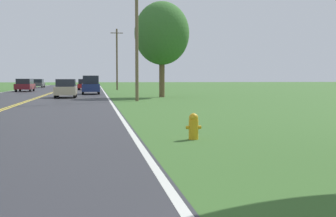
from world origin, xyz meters
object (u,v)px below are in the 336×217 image
at_px(tree_behind_sign, 162,33).
at_px(car_maroon_van_receding, 25,85).
at_px(car_red_hatchback_distant, 84,84).
at_px(fire_hydrant, 194,126).
at_px(car_dark_blue_van_mid_far, 91,85).
at_px(car_dark_grey_sedan_horizon, 38,83).
at_px(car_champagne_sedan_mid_near, 66,88).

bearing_deg(tree_behind_sign, car_maroon_van_receding, 126.31).
relative_size(tree_behind_sign, car_red_hatchback_distant, 2.07).
relative_size(fire_hydrant, car_dark_blue_van_mid_far, 0.15).
height_order(car_dark_blue_van_mid_far, car_maroon_van_receding, car_dark_blue_van_mid_far).
distance_m(tree_behind_sign, car_red_hatchback_distant, 28.90).
bearing_deg(car_dark_grey_sedan_horizon, car_red_hatchback_distant, -151.22).
bearing_deg(car_dark_blue_van_mid_far, tree_behind_sign, 35.05).
distance_m(car_red_hatchback_distant, car_dark_grey_sedan_horizon, 18.65).
bearing_deg(car_red_hatchback_distant, car_dark_grey_sedan_horizon, -152.03).
bearing_deg(car_maroon_van_receding, car_champagne_sedan_mid_near, -161.23).
distance_m(fire_hydrant, car_dark_grey_sedan_horizon, 74.07).
height_order(car_champagne_sedan_mid_near, car_red_hatchback_distant, car_champagne_sedan_mid_near).
distance_m(car_dark_blue_van_mid_far, car_dark_grey_sedan_horizon, 36.61).
xyz_separation_m(car_champagne_sedan_mid_near, car_dark_grey_sedan_horizon, (-7.42, 44.11, -0.02)).
relative_size(fire_hydrant, tree_behind_sign, 0.09).
bearing_deg(car_champagne_sedan_mid_near, car_red_hatchback_distant, 177.90).
bearing_deg(car_red_hatchback_distant, tree_behind_sign, 16.44).
relative_size(fire_hydrant, car_maroon_van_receding, 0.16).
height_order(car_champagne_sedan_mid_near, car_dark_grey_sedan_horizon, car_champagne_sedan_mid_near).
bearing_deg(car_dark_grey_sedan_horizon, car_champagne_sedan_mid_near, -168.38).
distance_m(tree_behind_sign, car_dark_blue_van_mid_far, 11.81).
bearing_deg(car_champagne_sedan_mid_near, car_dark_blue_van_mid_far, 166.68).
height_order(car_maroon_van_receding, car_dark_grey_sedan_horizon, car_maroon_van_receding).
height_order(car_champagne_sedan_mid_near, car_dark_blue_van_mid_far, car_dark_blue_van_mid_far).
relative_size(fire_hydrant, car_dark_grey_sedan_horizon, 0.17).
bearing_deg(car_dark_grey_sedan_horizon, tree_behind_sign, -158.19).
distance_m(fire_hydrant, car_champagne_sedan_mid_near, 29.35).
relative_size(tree_behind_sign, car_dark_grey_sedan_horizon, 2.04).
bearing_deg(car_maroon_van_receding, car_red_hatchback_distant, -42.81).
bearing_deg(car_maroon_van_receding, tree_behind_sign, -142.40).
distance_m(car_champagne_sedan_mid_near, car_dark_grey_sedan_horizon, 44.73).
bearing_deg(car_dark_blue_van_mid_far, fire_hydrant, 3.90).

